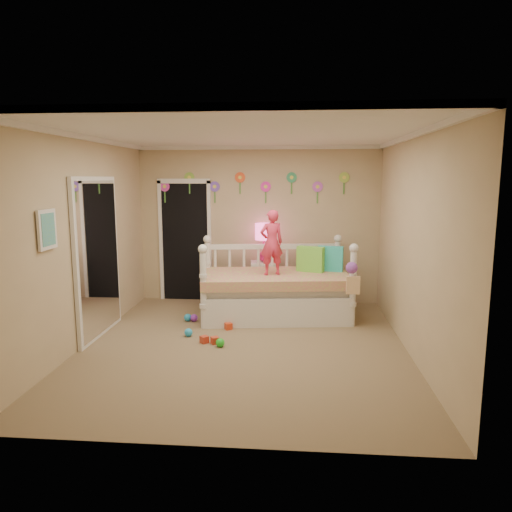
# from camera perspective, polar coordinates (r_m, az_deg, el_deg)

# --- Properties ---
(floor) EXTENTS (4.00, 4.50, 0.01)m
(floor) POSITION_cam_1_polar(r_m,az_deg,el_deg) (6.03, -1.45, -10.82)
(floor) COLOR #7F684C
(floor) RESTS_ON ground
(ceiling) EXTENTS (4.00, 4.50, 0.01)m
(ceiling) POSITION_cam_1_polar(r_m,az_deg,el_deg) (5.68, -1.56, 14.61)
(ceiling) COLOR white
(ceiling) RESTS_ON floor
(back_wall) EXTENTS (4.00, 0.01, 2.60)m
(back_wall) POSITION_cam_1_polar(r_m,az_deg,el_deg) (7.94, 0.28, 3.73)
(back_wall) COLOR tan
(back_wall) RESTS_ON floor
(left_wall) EXTENTS (0.01, 4.50, 2.60)m
(left_wall) POSITION_cam_1_polar(r_m,az_deg,el_deg) (6.25, -20.05, 1.63)
(left_wall) COLOR tan
(left_wall) RESTS_ON floor
(right_wall) EXTENTS (0.01, 4.50, 2.60)m
(right_wall) POSITION_cam_1_polar(r_m,az_deg,el_deg) (5.84, 18.39, 1.21)
(right_wall) COLOR tan
(right_wall) RESTS_ON floor
(crown_molding) EXTENTS (4.00, 4.50, 0.06)m
(crown_molding) POSITION_cam_1_polar(r_m,az_deg,el_deg) (5.68, -1.56, 14.31)
(crown_molding) COLOR white
(crown_molding) RESTS_ON ceiling
(daybed) EXTENTS (2.35, 1.46, 1.20)m
(daybed) POSITION_cam_1_polar(r_m,az_deg,el_deg) (7.12, 2.36, -2.62)
(daybed) COLOR white
(daybed) RESTS_ON floor
(pillow_turquoise) EXTENTS (0.40, 0.20, 0.38)m
(pillow_turquoise) POSITION_cam_1_polar(r_m,az_deg,el_deg) (7.33, 8.94, -0.33)
(pillow_turquoise) COLOR #25BDB4
(pillow_turquoise) RESTS_ON daybed
(pillow_lime) EXTENTS (0.43, 0.27, 0.38)m
(pillow_lime) POSITION_cam_1_polar(r_m,az_deg,el_deg) (7.25, 6.57, -0.38)
(pillow_lime) COLOR #7BE545
(pillow_lime) RESTS_ON daybed
(child) EXTENTS (0.41, 0.34, 0.96)m
(child) POSITION_cam_1_polar(r_m,az_deg,el_deg) (6.93, 1.89, 1.63)
(child) COLOR #F4375B
(child) RESTS_ON daybed
(nightstand) EXTENTS (0.46, 0.37, 0.72)m
(nightstand) POSITION_cam_1_polar(r_m,az_deg,el_deg) (7.89, 0.94, -3.24)
(nightstand) COLOR white
(nightstand) RESTS_ON floor
(table_lamp) EXTENTS (0.29, 0.29, 0.63)m
(table_lamp) POSITION_cam_1_polar(r_m,az_deg,el_deg) (7.76, 0.95, 2.38)
(table_lamp) COLOR #D91C67
(table_lamp) RESTS_ON nightstand
(closet_doorway) EXTENTS (0.90, 0.04, 2.07)m
(closet_doorway) POSITION_cam_1_polar(r_m,az_deg,el_deg) (8.15, -8.54, 1.90)
(closet_doorway) COLOR black
(closet_doorway) RESTS_ON back_wall
(flower_decals) EXTENTS (3.40, 0.02, 0.50)m
(flower_decals) POSITION_cam_1_polar(r_m,az_deg,el_deg) (7.90, -0.38, 8.35)
(flower_decals) COLOR #B2668C
(flower_decals) RESTS_ON back_wall
(mirror_closet) EXTENTS (0.07, 1.30, 2.10)m
(mirror_closet) POSITION_cam_1_polar(r_m,az_deg,el_deg) (6.54, -18.51, -0.18)
(mirror_closet) COLOR white
(mirror_closet) RESTS_ON left_wall
(wall_picture) EXTENTS (0.05, 0.34, 0.42)m
(wall_picture) POSITION_cam_1_polar(r_m,az_deg,el_deg) (5.41, -23.87, 2.94)
(wall_picture) COLOR white
(wall_picture) RESTS_ON left_wall
(hanging_bag) EXTENTS (0.20, 0.16, 0.36)m
(hanging_bag) POSITION_cam_1_polar(r_m,az_deg,el_deg) (6.53, 11.43, -2.73)
(hanging_bag) COLOR beige
(hanging_bag) RESTS_ON daybed
(toy_scatter) EXTENTS (1.22, 1.50, 0.11)m
(toy_scatter) POSITION_cam_1_polar(r_m,az_deg,el_deg) (6.43, -6.25, -9.04)
(toy_scatter) COLOR #996666
(toy_scatter) RESTS_ON floor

